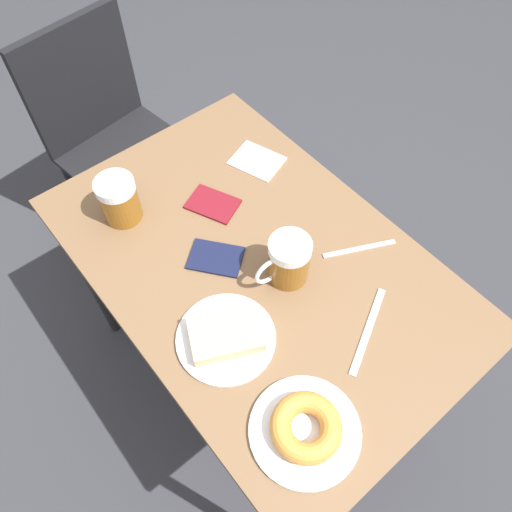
% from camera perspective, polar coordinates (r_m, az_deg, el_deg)
% --- Properties ---
extents(ground_plane, '(8.00, 8.00, 0.00)m').
position_cam_1_polar(ground_plane, '(1.86, -0.00, -13.15)').
color(ground_plane, '#333338').
extents(table, '(0.68, 1.04, 0.74)m').
position_cam_1_polar(table, '(1.25, -0.00, -2.28)').
color(table, brown).
rests_on(table, ground_plane).
extents(chair, '(0.45, 0.45, 0.89)m').
position_cam_1_polar(chair, '(1.88, -16.62, 14.00)').
color(chair, black).
rests_on(chair, ground_plane).
extents(plate_with_cake, '(0.22, 0.22, 0.04)m').
position_cam_1_polar(plate_with_cake, '(1.08, -3.48, -9.13)').
color(plate_with_cake, silver).
rests_on(plate_with_cake, table).
extents(plate_with_donut, '(0.22, 0.22, 0.05)m').
position_cam_1_polar(plate_with_donut, '(1.01, 5.68, -19.03)').
color(plate_with_donut, silver).
rests_on(plate_with_donut, table).
extents(beer_mug_left, '(0.14, 0.10, 0.12)m').
position_cam_1_polar(beer_mug_left, '(1.12, 3.67, -0.51)').
color(beer_mug_left, '#8C5619').
rests_on(beer_mug_left, table).
extents(beer_mug_center, '(0.10, 0.13, 0.12)m').
position_cam_1_polar(beer_mug_center, '(1.27, -15.39, 6.33)').
color(beer_mug_center, '#8C5619').
rests_on(beer_mug_center, table).
extents(napkin_folded, '(0.14, 0.16, 0.00)m').
position_cam_1_polar(napkin_folded, '(1.40, 0.10, 10.81)').
color(napkin_folded, white).
rests_on(napkin_folded, table).
extents(fork, '(0.17, 0.09, 0.00)m').
position_cam_1_polar(fork, '(1.24, 11.73, 0.81)').
color(fork, silver).
rests_on(fork, table).
extents(knife, '(0.21, 0.11, 0.00)m').
position_cam_1_polar(knife, '(1.13, 12.66, -8.29)').
color(knife, silver).
rests_on(knife, table).
extents(passport_near_edge, '(0.15, 0.15, 0.01)m').
position_cam_1_polar(passport_near_edge, '(1.20, -4.63, -0.23)').
color(passport_near_edge, '#141938').
rests_on(passport_near_edge, table).
extents(passport_far_edge, '(0.13, 0.15, 0.01)m').
position_cam_1_polar(passport_far_edge, '(1.30, -4.97, 5.94)').
color(passport_far_edge, maroon).
rests_on(passport_far_edge, table).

